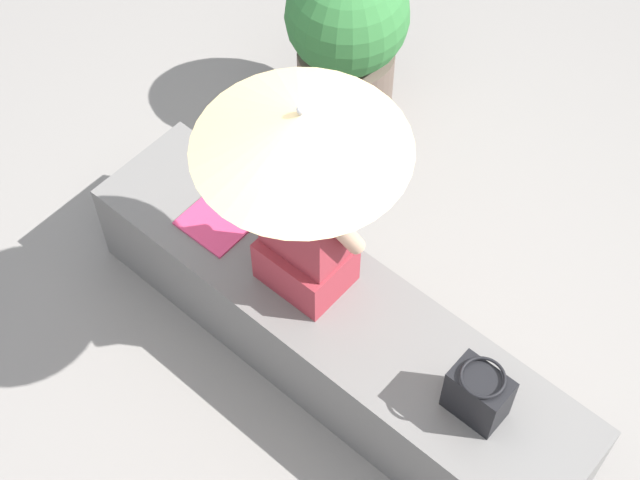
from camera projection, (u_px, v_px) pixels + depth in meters
name	position (u px, v px, depth m)	size (l,w,h in m)	color
ground_plane	(333.00, 357.00, 4.36)	(14.00, 14.00, 0.00)	gray
stone_bench	(333.00, 331.00, 4.16)	(2.36, 0.55, 0.47)	slate
person_seated	(305.00, 221.00, 3.72)	(0.47, 0.28, 0.90)	#992D38
parasol	(301.00, 131.00, 3.19)	(0.76, 0.76, 1.10)	#B7B7BC
handbag_black	(478.00, 394.00, 3.60)	(0.22, 0.17, 0.26)	black
magazine	(212.00, 226.00, 4.18)	(0.28, 0.20, 0.01)	#D83866
planter_near	(347.00, 37.00, 4.79)	(0.61, 0.61, 0.97)	brown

